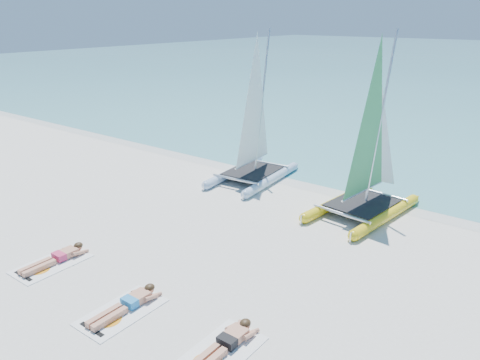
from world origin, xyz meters
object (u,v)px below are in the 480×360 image
object	(u,v)px
catamaran_yellow	(373,156)
towel_b	(122,312)
sunbather_c	(226,343)
sunbather_b	(128,303)
towel_a	(52,264)
towel_c	(219,353)
catamaran_blue	(254,136)
sunbather_a	(58,257)

from	to	relation	value
catamaran_yellow	towel_b	xyz separation A→B (m)	(-1.96, -8.46, -1.81)
sunbather_c	sunbather_b	bearing A→B (deg)	-173.88
catamaran_yellow	towel_a	world-z (taller)	catamaran_yellow
towel_b	towel_c	distance (m)	2.49
catamaran_yellow	sunbather_c	xyz separation A→B (m)	(0.52, -8.01, -1.70)
sunbather_b	sunbather_c	world-z (taller)	same
catamaran_blue	towel_b	world-z (taller)	catamaran_blue
catamaran_blue	towel_b	distance (m)	9.24
towel_a	towel_b	size ratio (longest dim) A/B	1.00
towel_b	towel_c	bearing A→B (deg)	6.12
sunbather_a	towel_c	size ratio (longest dim) A/B	0.93
towel_b	sunbather_b	distance (m)	0.22
catamaran_blue	towel_a	size ratio (longest dim) A/B	3.08
catamaran_blue	sunbather_c	distance (m)	9.85
catamaran_yellow	sunbather_c	distance (m)	8.20
catamaran_yellow	towel_b	size ratio (longest dim) A/B	3.12
sunbather_b	sunbather_c	distance (m)	2.49
catamaran_blue	sunbather_a	bearing A→B (deg)	-96.78
towel_a	towel_b	world-z (taller)	same
towel_a	sunbather_c	distance (m)	5.50
sunbather_a	towel_b	distance (m)	3.06
sunbather_a	towel_c	xyz separation A→B (m)	(5.50, -0.17, -0.11)
towel_a	sunbather_c	bearing A→B (deg)	2.21
towel_c	sunbather_c	world-z (taller)	sunbather_c
towel_b	towel_c	world-z (taller)	same
towel_b	sunbather_c	size ratio (longest dim) A/B	1.07
catamaran_blue	catamaran_yellow	distance (m)	4.71
towel_b	sunbather_b	world-z (taller)	sunbather_b
catamaran_yellow	sunbather_b	xyz separation A→B (m)	(-1.96, -8.27, -1.70)
sunbather_b	towel_c	world-z (taller)	sunbather_b
catamaran_blue	towel_c	bearing A→B (deg)	-62.97
catamaran_blue	catamaran_yellow	size ratio (longest dim) A/B	0.99
towel_c	towel_a	bearing A→B (deg)	-179.79
catamaran_blue	catamaran_yellow	xyz separation A→B (m)	(4.71, -0.19, 0.11)
catamaran_yellow	towel_c	xyz separation A→B (m)	(0.52, -8.20, -1.81)
sunbather_c	towel_c	bearing A→B (deg)	-90.00
towel_c	sunbather_b	bearing A→B (deg)	-178.30
sunbather_a	sunbather_c	size ratio (longest dim) A/B	1.00
sunbather_a	sunbather_b	xyz separation A→B (m)	(3.02, -0.25, 0.00)
sunbather_a	towel_b	bearing A→B (deg)	-8.24
towel_b	sunbather_b	xyz separation A→B (m)	(0.00, 0.19, 0.11)
sunbather_a	towel_c	world-z (taller)	sunbather_a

